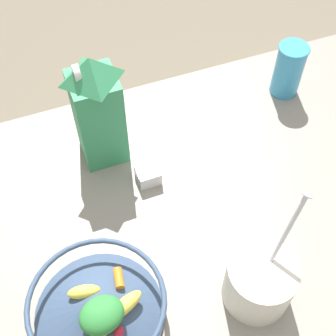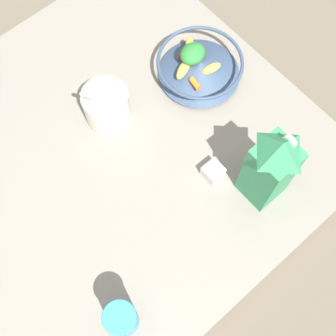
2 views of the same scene
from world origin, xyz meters
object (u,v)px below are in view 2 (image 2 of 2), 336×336
fruit_bowl (199,66)px  yogurt_tub (106,105)px  spice_jar (213,172)px  milk_carton (271,168)px  drinking_cup (122,319)px

fruit_bowl → yogurt_tub: size_ratio=0.98×
fruit_bowl → spice_jar: 0.31m
yogurt_tub → spice_jar: 0.34m
milk_carton → spice_jar: milk_carton is taller
fruit_bowl → drinking_cup: size_ratio=1.76×
spice_jar → milk_carton: bearing=-148.0°
fruit_bowl → yogurt_tub: yogurt_tub is taller
milk_carton → drinking_cup: milk_carton is taller
yogurt_tub → drinking_cup: (-0.46, 0.31, 0.01)m
milk_carton → spice_jar: (0.11, 0.07, -0.12)m
fruit_bowl → milk_carton: size_ratio=0.88×
milk_carton → spice_jar: size_ratio=5.71×
milk_carton → yogurt_tub: size_ratio=1.11×
milk_carton → drinking_cup: size_ratio=1.99×
spice_jar → fruit_bowl: bearing=-35.3°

